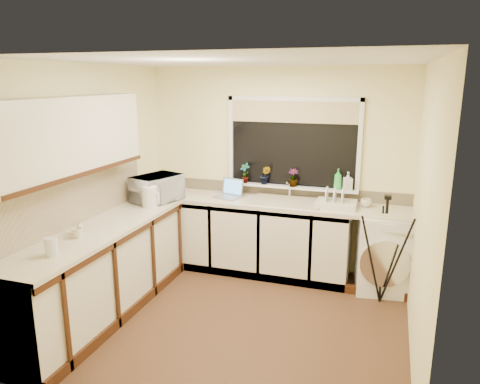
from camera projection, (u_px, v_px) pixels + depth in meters
name	position (u px, v px, depth m)	size (l,w,h in m)	color
floor	(237.00, 319.00, 4.49)	(3.20, 3.20, 0.00)	#513620
ceiling	(237.00, 61.00, 3.90)	(3.20, 3.20, 0.00)	white
wall_back	(276.00, 169.00, 5.57)	(3.20, 3.20, 0.00)	#FFF3AA
wall_front	(159.00, 258.00, 2.81)	(3.20, 3.20, 0.00)	#FFF3AA
wall_left	(90.00, 186.00, 4.68)	(3.00, 3.00, 0.00)	#FFF3AA
wall_right	(423.00, 215.00, 3.70)	(3.00, 3.00, 0.00)	#FFF3AA
base_cabinet_back	(243.00, 236.00, 5.59)	(2.55, 0.60, 0.86)	silver
base_cabinet_left	(103.00, 273.00, 4.50)	(0.54, 2.40, 0.86)	silver
worktop_back	(270.00, 203.00, 5.38)	(3.20, 0.60, 0.04)	beige
worktop_left	(100.00, 230.00, 4.40)	(0.60, 2.40, 0.04)	beige
upper_cabinet	(69.00, 136.00, 4.08)	(0.28, 1.90, 0.70)	silver
splashback_left	(72.00, 203.00, 4.42)	(0.02, 2.40, 0.45)	beige
splashback_back	(276.00, 190.00, 5.62)	(3.20, 0.02, 0.14)	beige
window_glass	(293.00, 144.00, 5.42)	(1.50, 0.02, 1.00)	black
window_blind	(293.00, 112.00, 5.31)	(1.50, 0.02, 0.25)	tan
windowsill	(291.00, 187.00, 5.49)	(1.60, 0.14, 0.03)	white
sink	(286.00, 201.00, 5.31)	(0.82, 0.46, 0.03)	tan
faucet	(290.00, 189.00, 5.45)	(0.03, 0.03, 0.24)	silver
washing_machine	(386.00, 252.00, 5.05)	(0.62, 0.60, 0.88)	white
laptop	(229.00, 192.00, 5.55)	(0.35, 0.33, 0.22)	#9999A0
kettle	(150.00, 197.00, 5.10)	(0.18, 0.18, 0.23)	silver
dish_rack	(336.00, 204.00, 5.11)	(0.44, 0.33, 0.07)	beige
tripod	(384.00, 250.00, 4.70)	(0.58, 0.58, 1.17)	black
glass_jug	(51.00, 247.00, 3.69)	(0.10, 0.10, 0.15)	silver
steel_jar	(78.00, 228.00, 4.21)	(0.09, 0.09, 0.12)	white
microwave	(157.00, 188.00, 5.33)	(0.56, 0.38, 0.31)	white
plant_a	(245.00, 173.00, 5.60)	(0.13, 0.09, 0.25)	#999999
plant_b	(265.00, 175.00, 5.53)	(0.12, 0.10, 0.23)	#999999
plant_c	(293.00, 178.00, 5.42)	(0.12, 0.12, 0.21)	#999999
soap_bottle_green	(338.00, 179.00, 5.28)	(0.09, 0.09, 0.24)	green
soap_bottle_clear	(348.00, 181.00, 5.25)	(0.10, 0.10, 0.21)	#999999
cup_back	(366.00, 203.00, 5.12)	(0.12, 0.12, 0.09)	silver
cup_left	(77.00, 233.00, 4.12)	(0.10, 0.10, 0.09)	beige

